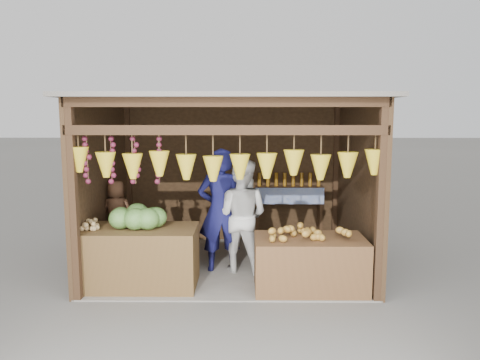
{
  "coord_description": "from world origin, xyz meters",
  "views": [
    {
      "loc": [
        0.21,
        -7.21,
        2.4
      ],
      "look_at": [
        0.16,
        -0.1,
        1.39
      ],
      "focal_mm": 35.0,
      "sensor_mm": 36.0,
      "label": 1
    }
  ],
  "objects_px": {
    "man_standing": "(221,211)",
    "woman_standing": "(241,216)",
    "counter_left": "(139,257)",
    "vendor_seated": "(117,213)",
    "counter_right": "(310,264)"
  },
  "relations": [
    {
      "from": "man_standing",
      "to": "woman_standing",
      "type": "bearing_deg",
      "value": 173.57
    },
    {
      "from": "vendor_seated",
      "to": "man_standing",
      "type": "bearing_deg",
      "value": 177.61
    },
    {
      "from": "counter_left",
      "to": "man_standing",
      "type": "xyz_separation_m",
      "value": [
        1.11,
        0.67,
        0.52
      ]
    },
    {
      "from": "counter_left",
      "to": "man_standing",
      "type": "bearing_deg",
      "value": 31.18
    },
    {
      "from": "vendor_seated",
      "to": "counter_right",
      "type": "bearing_deg",
      "value": 167.4
    },
    {
      "from": "man_standing",
      "to": "woman_standing",
      "type": "height_order",
      "value": "man_standing"
    },
    {
      "from": "vendor_seated",
      "to": "counter_left",
      "type": "bearing_deg",
      "value": 127.38
    },
    {
      "from": "counter_left",
      "to": "counter_right",
      "type": "xyz_separation_m",
      "value": [
        2.35,
        -0.1,
        -0.05
      ]
    },
    {
      "from": "counter_left",
      "to": "vendor_seated",
      "type": "distance_m",
      "value": 1.18
    },
    {
      "from": "counter_right",
      "to": "woman_standing",
      "type": "distance_m",
      "value": 1.31
    },
    {
      "from": "counter_right",
      "to": "woman_standing",
      "type": "bearing_deg",
      "value": 140.63
    },
    {
      "from": "counter_left",
      "to": "man_standing",
      "type": "relative_size",
      "value": 0.84
    },
    {
      "from": "counter_right",
      "to": "man_standing",
      "type": "relative_size",
      "value": 0.79
    },
    {
      "from": "counter_right",
      "to": "woman_standing",
      "type": "xyz_separation_m",
      "value": [
        -0.94,
        0.77,
        0.5
      ]
    },
    {
      "from": "man_standing",
      "to": "vendor_seated",
      "type": "distance_m",
      "value": 1.68
    }
  ]
}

